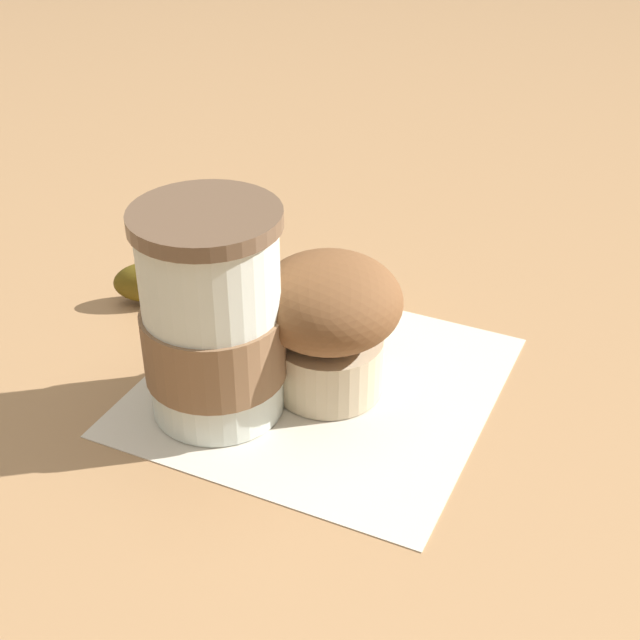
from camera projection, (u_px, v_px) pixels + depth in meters
ground_plane at (320, 385)px, 0.62m from camera, size 3.00×3.00×0.00m
paper_napkin at (320, 385)px, 0.62m from camera, size 0.27×0.27×0.00m
coffee_cup at (213, 321)px, 0.56m from camera, size 0.09×0.09×0.14m
muffin at (332, 317)px, 0.59m from camera, size 0.10×0.10×0.10m
banana at (253, 291)px, 0.69m from camera, size 0.11×0.22×0.03m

